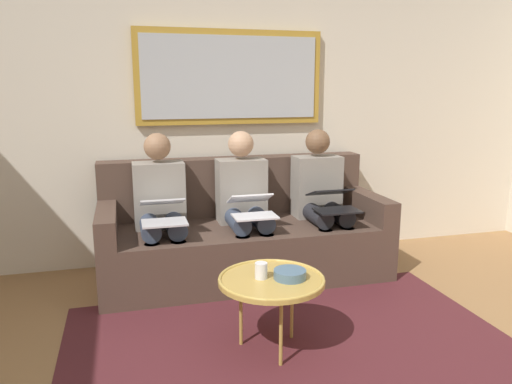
# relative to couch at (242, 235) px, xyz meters

# --- Properties ---
(wall_rear) EXTENTS (6.00, 0.12, 2.60)m
(wall_rear) POSITION_rel_couch_xyz_m (0.00, -0.48, 0.99)
(wall_rear) COLOR beige
(wall_rear) RESTS_ON ground_plane
(area_rug) EXTENTS (2.60, 1.80, 0.01)m
(area_rug) POSITION_rel_couch_xyz_m (0.00, 1.27, -0.31)
(area_rug) COLOR #4C1E23
(area_rug) RESTS_ON ground_plane
(couch) EXTENTS (2.20, 0.90, 0.90)m
(couch) POSITION_rel_couch_xyz_m (0.00, 0.00, 0.00)
(couch) COLOR #4C382D
(couch) RESTS_ON ground_plane
(framed_mirror) EXTENTS (1.56, 0.05, 0.76)m
(framed_mirror) POSITION_rel_couch_xyz_m (0.00, -0.39, 1.24)
(framed_mirror) COLOR #B7892D
(coffee_table) EXTENTS (0.60, 0.60, 0.44)m
(coffee_table) POSITION_rel_couch_xyz_m (0.13, 1.22, 0.11)
(coffee_table) COLOR tan
(coffee_table) RESTS_ON ground_plane
(cup) EXTENTS (0.07, 0.07, 0.09)m
(cup) POSITION_rel_couch_xyz_m (0.18, 1.20, 0.16)
(cup) COLOR silver
(cup) RESTS_ON coffee_table
(bowl) EXTENTS (0.18, 0.18, 0.05)m
(bowl) POSITION_rel_couch_xyz_m (0.03, 1.24, 0.14)
(bowl) COLOR slate
(bowl) RESTS_ON coffee_table
(person_left) EXTENTS (0.38, 0.58, 1.14)m
(person_left) POSITION_rel_couch_xyz_m (-0.64, 0.07, 0.30)
(person_left) COLOR gray
(person_left) RESTS_ON couch
(laptop_black) EXTENTS (0.32, 0.36, 0.16)m
(laptop_black) POSITION_rel_couch_xyz_m (-0.64, 0.31, 0.32)
(laptop_black) COLOR black
(person_middle) EXTENTS (0.38, 0.58, 1.14)m
(person_middle) POSITION_rel_couch_xyz_m (0.00, 0.07, 0.30)
(person_middle) COLOR gray
(person_middle) RESTS_ON couch
(laptop_white) EXTENTS (0.31, 0.35, 0.16)m
(laptop_white) POSITION_rel_couch_xyz_m (0.00, 0.31, 0.31)
(laptop_white) COLOR white
(person_right) EXTENTS (0.38, 0.58, 1.14)m
(person_right) POSITION_rel_couch_xyz_m (0.64, 0.07, 0.30)
(person_right) COLOR gray
(person_right) RESTS_ON couch
(laptop_silver) EXTENTS (0.30, 0.37, 0.16)m
(laptop_silver) POSITION_rel_couch_xyz_m (0.64, 0.31, 0.32)
(laptop_silver) COLOR silver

